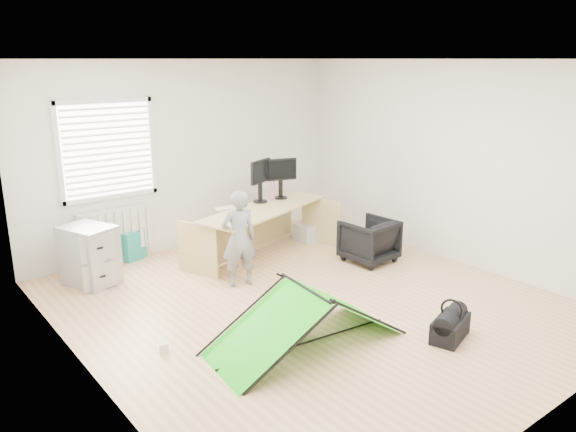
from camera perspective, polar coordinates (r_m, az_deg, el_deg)
ground at (r=6.52m, az=2.20°, el=-8.82°), size 5.50×5.50×0.00m
back_wall at (r=8.33m, az=-10.09°, el=6.10°), size 5.00×0.02×2.70m
window at (r=7.78m, az=-17.86°, el=6.42°), size 1.20×0.06×1.20m
radiator at (r=7.98m, az=-17.10°, el=-1.43°), size 1.00×0.12×0.60m
desk at (r=7.82m, az=-2.43°, el=-1.74°), size 2.24×1.32×0.73m
filing_cabinet at (r=7.35m, az=-19.52°, el=-3.77°), size 0.67×0.76×0.74m
monitor_left at (r=7.97m, az=-2.86°, el=2.98°), size 0.47×0.28×0.45m
monitor_right at (r=8.19m, az=-0.76°, el=3.28°), size 0.46×0.23×0.43m
keyboard at (r=7.73m, az=-5.81°, el=0.87°), size 0.45×0.22×0.02m
thermos at (r=8.13m, az=-1.58°, el=2.62°), size 0.09×0.09×0.28m
office_chair at (r=7.78m, az=8.21°, el=-2.47°), size 0.67×0.69×0.60m
person at (r=6.82m, az=-5.02°, el=-2.31°), size 0.50×0.39×1.20m
kite at (r=5.52m, az=1.75°, el=-10.16°), size 2.01×1.05×0.60m
storage_crate at (r=8.67m, az=2.30°, el=-1.57°), size 0.50×0.37×0.26m
tote_bag at (r=8.08m, az=-15.43°, el=-2.90°), size 0.37×0.26×0.41m
laptop_bag at (r=5.74m, az=-0.77°, el=-10.71°), size 0.42×0.25×0.30m
white_box at (r=5.64m, az=-12.49°, el=-12.85°), size 0.12×0.12×0.09m
duffel_bag at (r=5.93m, az=16.15°, el=-10.90°), size 0.56×0.40×0.22m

